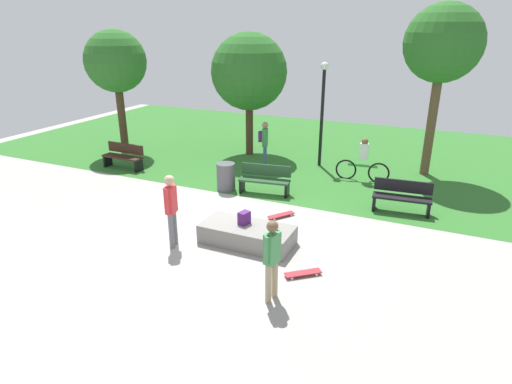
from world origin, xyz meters
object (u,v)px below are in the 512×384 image
at_px(skater_performing_trick, 171,205).
at_px(tree_tall_oak, 116,62).
at_px(skateboard_by_ledge, 303,273).
at_px(lamp_post, 323,104).
at_px(tree_leaning_ash, 443,45).
at_px(cyclist_on_bicycle, 363,163).
at_px(park_bench_near_lamppost, 402,196).
at_px(park_bench_near_path, 124,156).
at_px(concrete_ledge, 247,234).
at_px(pedestrian_with_backpack, 264,141).
at_px(trash_bin, 226,177).
at_px(tree_broad_elm, 249,72).
at_px(skater_watching, 272,255).
at_px(backpack_on_ledge, 244,218).
at_px(skateboard_spare, 281,215).
at_px(park_bench_center_lawn, 265,179).

relative_size(skater_performing_trick, tree_tall_oak, 0.37).
relative_size(skateboard_by_ledge, lamp_post, 0.20).
bearing_deg(lamp_post, skater_performing_trick, -100.15).
distance_m(tree_leaning_ash, cyclist_on_bicycle, 4.53).
relative_size(park_bench_near_lamppost, park_bench_near_path, 1.02).
relative_size(skateboard_by_ledge, cyclist_on_bicycle, 0.41).
height_order(concrete_ledge, skateboard_by_ledge, concrete_ledge).
relative_size(tree_tall_oak, pedestrian_with_backpack, 2.82).
distance_m(skater_performing_trick, trash_bin, 3.98).
bearing_deg(tree_broad_elm, skater_watching, -62.43).
bearing_deg(backpack_on_ledge, tree_broad_elm, 39.09).
bearing_deg(tree_leaning_ash, tree_tall_oak, -169.88).
relative_size(park_bench_near_path, tree_leaning_ash, 0.28).
bearing_deg(skateboard_spare, concrete_ledge, -96.73).
height_order(park_bench_center_lawn, park_bench_near_lamppost, same).
relative_size(pedestrian_with_backpack, cyclist_on_bicycle, 0.95).
bearing_deg(lamp_post, skateboard_spare, -85.43).
distance_m(tree_broad_elm, lamp_post, 3.25).
bearing_deg(skateboard_by_ledge, trash_bin, 135.35).
bearing_deg(tree_tall_oak, pedestrian_with_backpack, 3.60).
distance_m(park_bench_near_path, lamp_post, 7.56).
height_order(backpack_on_ledge, tree_tall_oak, tree_tall_oak).
relative_size(park_bench_near_path, tree_broad_elm, 0.34).
distance_m(trash_bin, cyclist_on_bicycle, 4.69).
distance_m(skater_performing_trick, lamp_post, 7.88).
xyz_separation_m(trash_bin, cyclist_on_bicycle, (3.82, 2.72, 0.19)).
relative_size(trash_bin, cyclist_on_bicycle, 0.49).
bearing_deg(park_bench_near_path, park_bench_near_lamppost, 0.39).
xyz_separation_m(backpack_on_ledge, tree_tall_oak, (-8.11, 5.22, 3.00)).
relative_size(skater_performing_trick, skater_watching, 1.07).
xyz_separation_m(skateboard_by_ledge, tree_leaning_ash, (1.81, 8.23, 4.34)).
distance_m(skateboard_spare, pedestrian_with_backpack, 4.59).
bearing_deg(cyclist_on_bicycle, trash_bin, -144.50).
xyz_separation_m(skater_performing_trick, skateboard_spare, (1.77, 2.62, -1.00)).
bearing_deg(park_bench_near_lamppost, park_bench_center_lawn, -176.27).
xyz_separation_m(skateboard_by_ledge, cyclist_on_bicycle, (-0.10, 6.59, 0.57)).
height_order(backpack_on_ledge, skater_watching, skater_watching).
bearing_deg(tree_leaning_ash, lamp_post, -171.10).
distance_m(concrete_ledge, cyclist_on_bicycle, 5.98).
distance_m(concrete_ledge, park_bench_center_lawn, 3.40).
bearing_deg(cyclist_on_bicycle, tree_broad_elm, 164.33).
xyz_separation_m(skater_performing_trick, pedestrian_with_backpack, (-0.43, 6.53, -0.03)).
bearing_deg(tree_broad_elm, trash_bin, -75.11).
distance_m(skateboard_spare, tree_broad_elm, 7.16).
relative_size(skateboard_by_ledge, park_bench_center_lawn, 0.45).
distance_m(park_bench_near_path, trash_bin, 4.55).
xyz_separation_m(backpack_on_ledge, pedestrian_with_backpack, (-1.89, 5.61, 0.41)).
relative_size(park_bench_near_lamppost, tree_leaning_ash, 0.29).
height_order(tree_broad_elm, lamp_post, tree_broad_elm).
bearing_deg(tree_broad_elm, cyclist_on_bicycle, -15.67).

